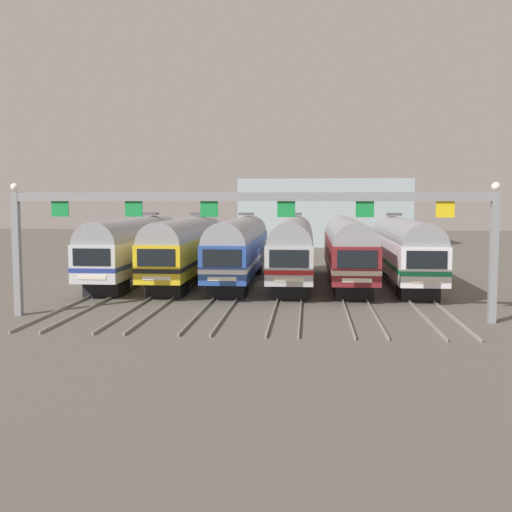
# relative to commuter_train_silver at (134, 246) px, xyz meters

# --- Properties ---
(ground_plane) EXTENTS (160.00, 160.00, 0.00)m
(ground_plane) POSITION_rel_commuter_train_silver_xyz_m (9.78, 0.00, -2.69)
(ground_plane) COLOR #5B564F
(track_bed) EXTENTS (21.07, 70.00, 0.15)m
(track_bed) POSITION_rel_commuter_train_silver_xyz_m (9.78, 17.00, -2.61)
(track_bed) COLOR gray
(track_bed) RESTS_ON ground
(commuter_train_silver) EXTENTS (2.88, 18.06, 5.05)m
(commuter_train_silver) POSITION_rel_commuter_train_silver_xyz_m (0.00, 0.00, 0.00)
(commuter_train_silver) COLOR silver
(commuter_train_silver) RESTS_ON ground
(commuter_train_yellow) EXTENTS (2.88, 18.06, 5.05)m
(commuter_train_yellow) POSITION_rel_commuter_train_silver_xyz_m (3.91, 0.00, 0.00)
(commuter_train_yellow) COLOR gold
(commuter_train_yellow) RESTS_ON ground
(commuter_train_blue) EXTENTS (2.88, 18.06, 5.05)m
(commuter_train_blue) POSITION_rel_commuter_train_silver_xyz_m (7.83, 0.00, 0.00)
(commuter_train_blue) COLOR #284C9E
(commuter_train_blue) RESTS_ON ground
(commuter_train_stainless) EXTENTS (2.88, 18.06, 5.05)m
(commuter_train_stainless) POSITION_rel_commuter_train_silver_xyz_m (11.74, 0.00, 0.00)
(commuter_train_stainless) COLOR #B2B5BA
(commuter_train_stainless) RESTS_ON ground
(commuter_train_maroon) EXTENTS (2.88, 18.06, 4.77)m
(commuter_train_maroon) POSITION_rel_commuter_train_silver_xyz_m (15.66, -0.00, -0.00)
(commuter_train_maroon) COLOR maroon
(commuter_train_maroon) RESTS_ON ground
(commuter_train_white) EXTENTS (2.88, 18.06, 5.05)m
(commuter_train_white) POSITION_rel_commuter_train_silver_xyz_m (19.57, 0.00, 0.00)
(commuter_train_white) COLOR white
(commuter_train_white) RESTS_ON ground
(catenary_gantry) EXTENTS (24.81, 0.44, 6.97)m
(catenary_gantry) POSITION_rel_commuter_train_silver_xyz_m (9.78, -13.50, 2.64)
(catenary_gantry) COLOR gray
(catenary_gantry) RESTS_ON ground
(maintenance_building) EXTENTS (22.27, 10.00, 8.76)m
(maintenance_building) POSITION_rel_commuter_train_silver_xyz_m (14.86, 39.61, 1.69)
(maintenance_building) COLOR #9EB2B7
(maintenance_building) RESTS_ON ground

